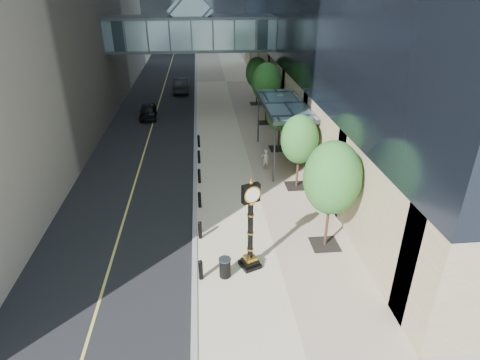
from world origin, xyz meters
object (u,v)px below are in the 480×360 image
pedestrian (265,159)px  car_far (181,85)px  trash_bin (225,268)px  street_clock (250,231)px  car_near (148,111)px

pedestrian → car_far: car_far is taller
trash_bin → car_far: (-3.04, 34.08, 0.36)m
street_clock → car_near: bearing=84.7°
street_clock → car_far: 33.79m
trash_bin → car_near: car_near is taller
street_clock → trash_bin: size_ratio=5.02×
trash_bin → car_near: 24.78m
street_clock → trash_bin: bearing=-176.6°
pedestrian → car_near: pedestrian is taller
pedestrian → car_far: bearing=-79.1°
trash_bin → car_near: bearing=103.9°
car_near → car_far: 10.43m
street_clock → car_near: size_ratio=1.16×
trash_bin → car_far: car_far is taller
pedestrian → car_near: 15.99m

